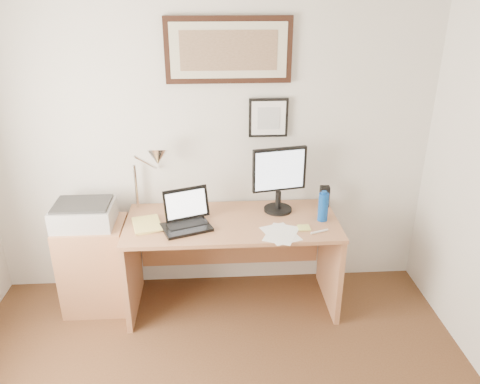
{
  "coord_description": "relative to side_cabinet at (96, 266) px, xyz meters",
  "views": [
    {
      "loc": [
        0.01,
        -1.5,
        2.37
      ],
      "look_at": [
        0.2,
        1.43,
        1.07
      ],
      "focal_mm": 35.0,
      "sensor_mm": 36.0,
      "label": 1
    }
  ],
  "objects": [
    {
      "name": "picture_large",
      "position": [
        1.07,
        0.29,
        1.59
      ],
      "size": [
        0.92,
        0.04,
        0.47
      ],
      "color": "black",
      "rests_on": "wall_back"
    },
    {
      "name": "sticky_pad",
      "position": [
        1.59,
        -0.2,
        0.39
      ],
      "size": [
        0.09,
        0.09,
        0.01
      ],
      "primitive_type": "cube",
      "rotation": [
        0.0,
        0.0,
        -0.0
      ],
      "color": "#E0E16A",
      "rests_on": "desk"
    },
    {
      "name": "desk",
      "position": [
        1.07,
        0.04,
        0.15
      ],
      "size": [
        1.6,
        0.7,
        0.75
      ],
      "color": "#A16743",
      "rests_on": "floor"
    },
    {
      "name": "marker_pen",
      "position": [
        1.69,
        -0.27,
        0.39
      ],
      "size": [
        0.14,
        0.06,
        0.02
      ],
      "primitive_type": "cylinder",
      "rotation": [
        0.0,
        1.57,
        0.35
      ],
      "color": "white",
      "rests_on": "desk"
    },
    {
      "name": "wall_back",
      "position": [
        0.92,
        0.32,
        0.89
      ],
      "size": [
        3.5,
        0.02,
        2.5
      ],
      "primitive_type": "cube",
      "color": "silver",
      "rests_on": "ground"
    },
    {
      "name": "paper_sheet_a",
      "position": [
        1.41,
        -0.27,
        0.39
      ],
      "size": [
        0.29,
        0.34,
        0.0
      ],
      "primitive_type": "cube",
      "rotation": [
        0.0,
        0.0,
        0.35
      ],
      "color": "white",
      "rests_on": "desk"
    },
    {
      "name": "bottle_cap",
      "position": [
        1.75,
        -0.08,
        0.61
      ],
      "size": [
        0.04,
        0.04,
        0.02
      ],
      "primitive_type": "cylinder",
      "color": "#0B3F97",
      "rests_on": "water_bottle"
    },
    {
      "name": "water_bottle",
      "position": [
        1.75,
        -0.08,
        0.49
      ],
      "size": [
        0.08,
        0.08,
        0.22
      ],
      "primitive_type": "cylinder",
      "color": "#0B3F97",
      "rests_on": "desk"
    },
    {
      "name": "paper_sheet_b",
      "position": [
        1.41,
        -0.28,
        0.39
      ],
      "size": [
        0.3,
        0.35,
        0.0
      ],
      "primitive_type": "cube",
      "rotation": [
        0.0,
        0.0,
        -0.41
      ],
      "color": "white",
      "rests_on": "desk"
    },
    {
      "name": "side_cabinet",
      "position": [
        0.0,
        0.0,
        0.0
      ],
      "size": [
        0.5,
        0.4,
        0.73
      ],
      "primitive_type": "cube",
      "color": "#A16743",
      "rests_on": "floor"
    },
    {
      "name": "laptop",
      "position": [
        0.73,
        -0.11,
        0.44
      ],
      "size": [
        0.4,
        0.4,
        0.26
      ],
      "color": "black",
      "rests_on": "desk"
    },
    {
      "name": "speaker",
      "position": [
        1.82,
        0.17,
        0.47
      ],
      "size": [
        0.08,
        0.07,
        0.17
      ],
      "primitive_type": "cube",
      "rotation": [
        0.0,
        0.0,
        -0.06
      ],
      "color": "black",
      "rests_on": "desk"
    },
    {
      "name": "picture_small",
      "position": [
        1.37,
        0.29,
        1.09
      ],
      "size": [
        0.3,
        0.03,
        0.3
      ],
      "color": "black",
      "rests_on": "wall_back"
    },
    {
      "name": "printer",
      "position": [
        -0.03,
        -0.0,
        0.45
      ],
      "size": [
        0.44,
        0.34,
        0.18
      ],
      "color": "#ABABAE",
      "rests_on": "side_cabinet"
    },
    {
      "name": "book",
      "position": [
        0.35,
        -0.11,
        0.4
      ],
      "size": [
        0.26,
        0.31,
        0.02
      ],
      "primitive_type": "imported",
      "rotation": [
        0.0,
        0.0,
        0.25
      ],
      "color": "#EEDA70",
      "rests_on": "desk"
    },
    {
      "name": "desk_lamp",
      "position": [
        0.51,
        0.13,
        0.82
      ],
      "size": [
        0.29,
        0.27,
        0.53
      ],
      "color": "silver",
      "rests_on": "desk"
    },
    {
      "name": "lcd_monitor",
      "position": [
        1.44,
        0.1,
        0.68
      ],
      "size": [
        0.42,
        0.22,
        0.52
      ],
      "color": "black",
      "rests_on": "desk"
    }
  ]
}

